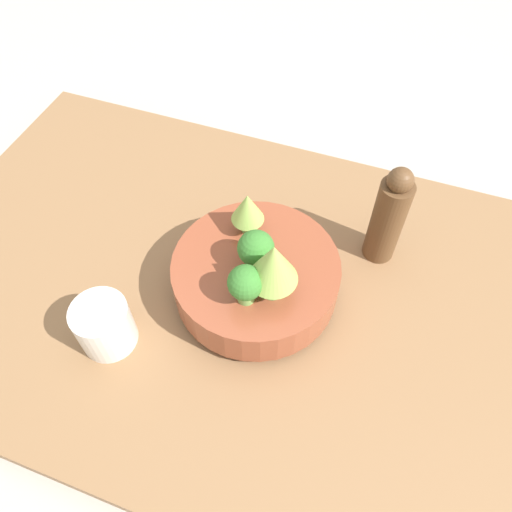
% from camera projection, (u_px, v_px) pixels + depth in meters
% --- Properties ---
extents(ground_plane, '(6.00, 6.00, 0.00)m').
position_uv_depth(ground_plane, '(271.00, 308.00, 0.79)').
color(ground_plane, '#ADA89E').
extents(table, '(1.18, 0.67, 0.03)m').
position_uv_depth(table, '(271.00, 303.00, 0.78)').
color(table, olive).
rests_on(table, ground_plane).
extents(bowl, '(0.24, 0.24, 0.07)m').
position_uv_depth(bowl, '(256.00, 277.00, 0.73)').
color(bowl, brown).
rests_on(bowl, table).
extents(romanesco_piece_far, '(0.07, 0.07, 0.10)m').
position_uv_depth(romanesco_piece_far, '(273.00, 265.00, 0.63)').
color(romanesco_piece_far, '#609347').
rests_on(romanesco_piece_far, bowl).
extents(broccoli_floret_back, '(0.05, 0.05, 0.06)m').
position_uv_depth(broccoli_floret_back, '(246.00, 284.00, 0.64)').
color(broccoli_floret_back, '#7AB256').
rests_on(broccoli_floret_back, bowl).
extents(romanesco_piece_near, '(0.05, 0.05, 0.07)m').
position_uv_depth(romanesco_piece_near, '(248.00, 209.00, 0.71)').
color(romanesco_piece_near, '#6BA34C').
rests_on(romanesco_piece_near, bowl).
extents(broccoli_floret_center, '(0.05, 0.05, 0.06)m').
position_uv_depth(broccoli_floret_center, '(256.00, 249.00, 0.68)').
color(broccoli_floret_center, '#7AB256').
rests_on(broccoli_floret_center, bowl).
extents(cup, '(0.08, 0.08, 0.08)m').
position_uv_depth(cup, '(104.00, 325.00, 0.69)').
color(cup, silver).
rests_on(cup, table).
extents(pepper_mill, '(0.05, 0.05, 0.18)m').
position_uv_depth(pepper_mill, '(388.00, 217.00, 0.74)').
color(pepper_mill, brown).
rests_on(pepper_mill, table).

